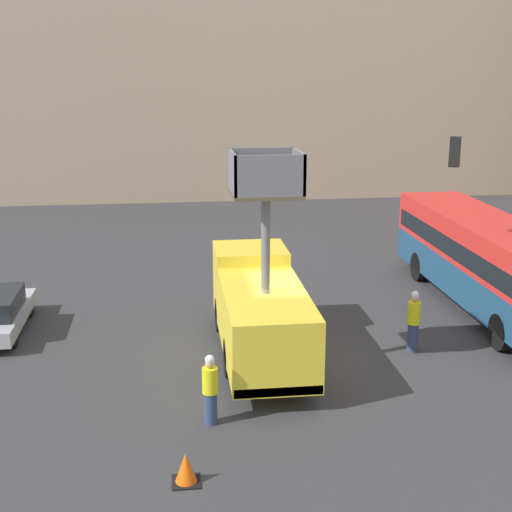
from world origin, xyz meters
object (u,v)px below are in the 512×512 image
Objects in this scene: road_worker_directing at (414,321)px; utility_truck at (260,307)px; road_worker_near_truck at (210,390)px; city_bus at (487,258)px; traffic_cone_near_truck at (186,469)px.

utility_truck is at bearing -64.22° from road_worker_directing.
road_worker_near_truck is 0.93× the size of road_worker_directing.
city_bus is 6.59× the size of road_worker_near_truck.
utility_truck is 9.03m from city_bus.
road_worker_directing is 9.36m from traffic_cone_near_truck.
city_bus is at bearing 158.39° from road_worker_directing.
road_worker_directing is at bearing 149.80° from city_bus.
traffic_cone_near_truck is at bearing 43.97° from road_worker_near_truck.
city_bus is at bearing 41.68° from traffic_cone_near_truck.
utility_truck is at bearing 129.44° from city_bus.
road_worker_near_truck is 2.59m from traffic_cone_near_truck.
road_worker_near_truck is 7.36m from road_worker_directing.
city_bus reaches higher than traffic_cone_near_truck.
road_worker_near_truck is (-1.68, -3.83, -0.69)m from utility_truck.
utility_truck reaches higher than road_worker_directing.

